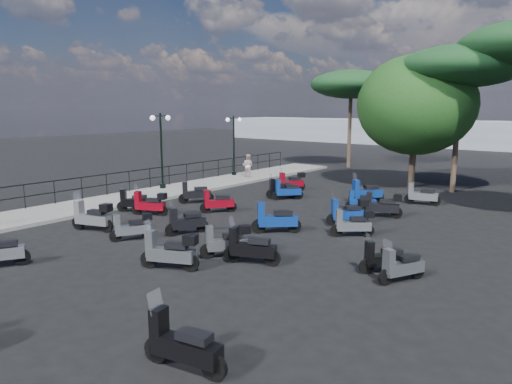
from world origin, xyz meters
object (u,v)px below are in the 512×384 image
Objects in this scene: scooter_15 at (366,193)px; scooter_21 at (421,195)px; scooter_4 at (195,193)px; scooter_25 at (401,267)px; scooter_27 at (382,206)px; scooter_12 at (132,228)px; scooter_13 at (275,220)px; scooter_5 at (291,182)px; scooter_26 at (353,224)px; scooter_17 at (226,242)px; scooter_22 at (182,345)px; lamp_post_1 at (161,146)px; scooter_24 at (384,259)px; scooter_14 at (287,191)px; scooter_1 at (92,217)px; scooter_19 at (348,213)px; pine_0 at (462,67)px; pine_2 at (351,85)px; scooter_9 at (217,203)px; scooter_8 at (186,222)px; pedestrian_far at (248,166)px; broadleaf_tree at (416,105)px; scooter_23 at (250,248)px; scooter_3 at (134,202)px; scooter_18 at (170,252)px; lamp_post_2 at (234,142)px; scooter_2 at (150,204)px; scooter_20 at (361,202)px.

scooter_15 is 0.97× the size of scooter_21.
scooter_4 is 12.20m from scooter_25.
scooter_27 is (-3.40, 6.54, 0.08)m from scooter_25.
scooter_15 is at bearing -80.65° from scooter_12.
scooter_13 is 1.03× the size of scooter_25.
scooter_26 is at bearing 169.26° from scooter_5.
scooter_21 is at bearing -105.50° from scooter_4.
scooter_17 is at bearing 156.61° from scooter_21.
lamp_post_1 is at bearing 39.66° from scooter_22.
scooter_24 is 0.83× the size of scooter_25.
scooter_15 reaches higher than scooter_14.
scooter_17 is (0.46, -3.14, -0.02)m from scooter_13.
scooter_19 is at bearing -65.06° from scooter_1.
scooter_27 is at bearing 18.65° from lamp_post_1.
scooter_13 is at bearing 123.62° from scooter_15.
scooter_15 is 0.20× the size of pine_0.
scooter_14 is at bearing -74.94° from pine_2.
scooter_21 is at bearing -48.25° from pine_2.
scooter_4 is 4.55m from scooter_14.
scooter_9 is at bearing 60.32° from scooter_19.
scooter_17 is at bearing 23.70° from scooter_22.
scooter_8 is 0.20× the size of pine_0.
scooter_5 is 10.73m from pine_0.
scooter_17 is (9.49, -12.36, -0.40)m from pedestrian_far.
broadleaf_tree reaches higher than scooter_14.
scooter_19 is at bearing -99.12° from scooter_12.
pine_2 is at bearing -2.15° from scooter_23.
scooter_13 is (6.94, 1.11, 0.06)m from scooter_3.
scooter_18 is 6.80m from scooter_26.
scooter_26 is at bearing -76.13° from scooter_17.
broadleaf_tree reaches higher than scooter_12.
scooter_18 is (5.45, -0.92, -0.01)m from scooter_1.
lamp_post_2 is 16.65m from scooter_17.
scooter_1 is at bearing -49.46° from lamp_post_2.
pedestrian_far is at bearing 17.33° from scooter_23.
scooter_27 is at bearing -33.63° from scooter_26.
scooter_2 is 9.84m from scooter_27.
scooter_22 reaches higher than scooter_8.
scooter_9 is 13.09m from broadleaf_tree.
lamp_post_2 is at bearing -3.61° from scooter_2.
scooter_9 is (6.10, -2.00, -2.04)m from lamp_post_1.
scooter_20 is 4.38m from scooter_26.
scooter_19 is 0.17× the size of pine_0.
scooter_19 is at bearing 145.47° from scooter_27.
lamp_post_2 is 2.46× the size of scooter_8.
scooter_23 is at bearing 179.10° from scooter_9.
lamp_post_1 is 2.80× the size of scooter_13.
scooter_21 reaches higher than scooter_9.
scooter_4 is 0.99× the size of scooter_25.
scooter_3 is 0.89× the size of scooter_5.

